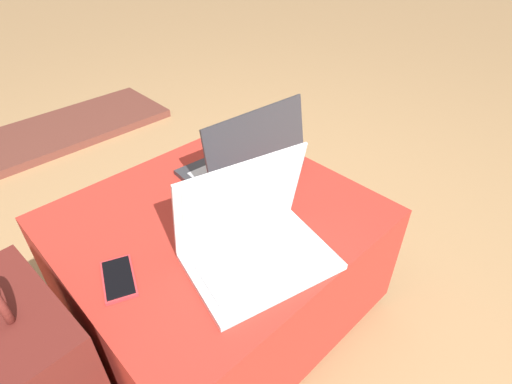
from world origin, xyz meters
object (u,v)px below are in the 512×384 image
(laptop_far, at_px, (246,161))
(backpack, at_px, (41,383))
(cell_phone, at_px, (119,278))
(laptop_near, at_px, (254,240))

(laptop_far, bearing_deg, backpack, 12.53)
(cell_phone, distance_m, backpack, 0.30)
(laptop_far, distance_m, backpack, 0.79)
(laptop_far, xyz_separation_m, cell_phone, (-0.52, -0.12, -0.05))
(cell_phone, relative_size, backpack, 0.26)
(laptop_near, distance_m, cell_phone, 0.33)
(laptop_far, xyz_separation_m, backpack, (-0.75, -0.11, -0.23))
(laptop_near, xyz_separation_m, laptop_far, (0.23, 0.28, -0.00))
(backpack, bearing_deg, laptop_near, 68.42)
(laptop_far, bearing_deg, laptop_near, 54.67)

